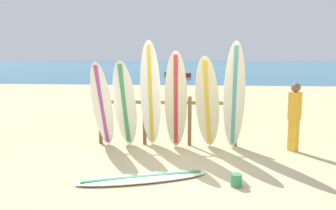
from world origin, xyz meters
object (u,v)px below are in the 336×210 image
(surfboard_leaning_right, at_px, (234,97))
(surfboard_lying_on_sand, at_px, (143,178))
(surfboard_leaning_center_right, at_px, (207,103))
(sand_bucket, at_px, (236,180))
(surfboard_rack, at_px, (167,114))
(surfboard_leaning_center_left, at_px, (151,95))
(beachgoer_standing, at_px, (294,114))
(small_boat_offshore, at_px, (177,73))
(surfboard_leaning_far_left, at_px, (102,105))
(surfboard_leaning_left, at_px, (125,104))
(surfboard_leaning_center, at_px, (176,101))

(surfboard_leaning_right, xyz_separation_m, surfboard_lying_on_sand, (-1.74, -2.03, -1.19))
(surfboard_leaning_center_right, height_order, sand_bucket, surfboard_leaning_center_right)
(surfboard_rack, bearing_deg, surfboard_leaning_center_left, -144.59)
(surfboard_leaning_center_left, xyz_separation_m, surfboard_leaning_center_right, (1.29, -0.13, -0.17))
(beachgoer_standing, bearing_deg, small_boat_offshore, 98.99)
(surfboard_rack, height_order, beachgoer_standing, beachgoer_standing)
(surfboard_leaning_far_left, relative_size, surfboard_leaning_left, 0.99)
(surfboard_leaning_far_left, bearing_deg, surfboard_leaning_left, 15.32)
(surfboard_rack, xyz_separation_m, surfboard_leaning_left, (-0.95, -0.28, 0.27))
(surfboard_leaning_left, bearing_deg, surfboard_leaning_center_right, -2.95)
(surfboard_leaning_left, bearing_deg, surfboard_leaning_center, -7.49)
(surfboard_leaning_center_right, bearing_deg, surfboard_lying_on_sand, -119.22)
(surfboard_leaning_far_left, relative_size, surfboard_lying_on_sand, 0.86)
(surfboard_leaning_center, height_order, surfboard_leaning_center_right, surfboard_leaning_center)
(surfboard_leaning_left, xyz_separation_m, surfboard_lying_on_sand, (0.74, -2.15, -0.98))
(surfboard_leaning_far_left, bearing_deg, beachgoer_standing, 1.59)
(surfboard_rack, bearing_deg, surfboard_leaning_right, -14.53)
(surfboard_leaning_center, height_order, surfboard_leaning_right, surfboard_leaning_right)
(surfboard_lying_on_sand, relative_size, small_boat_offshore, 0.83)
(surfboard_leaning_right, xyz_separation_m, beachgoer_standing, (1.34, 0.10, -0.38))
(surfboard_leaning_center_right, xyz_separation_m, sand_bucket, (0.44, -2.22, -0.96))
(surfboard_leaning_far_left, bearing_deg, surfboard_leaning_center_right, 0.91)
(surfboard_leaning_right, bearing_deg, surfboard_leaning_left, 177.31)
(surfboard_leaning_left, relative_size, surfboard_leaning_center_right, 0.95)
(surfboard_leaning_far_left, xyz_separation_m, surfboard_leaning_left, (0.50, 0.14, 0.01))
(surfboard_leaning_right, xyz_separation_m, small_boat_offshore, (-2.82, 26.41, -0.97))
(surfboard_leaning_center_left, distance_m, small_boat_offshore, 26.30)
(surfboard_leaning_center_right, bearing_deg, surfboard_leaning_left, 177.05)
(surfboard_leaning_right, height_order, surfboard_lying_on_sand, surfboard_leaning_right)
(surfboard_lying_on_sand, xyz_separation_m, sand_bucket, (1.59, -0.17, 0.07))
(surfboard_leaning_right, distance_m, surfboard_lying_on_sand, 2.93)
(surfboard_leaning_far_left, height_order, surfboard_leaning_right, surfboard_leaning_right)
(surfboard_leaning_center_left, relative_size, surfboard_leaning_right, 1.01)
(surfboard_lying_on_sand, relative_size, sand_bucket, 11.05)
(surfboard_leaning_right, height_order, small_boat_offshore, surfboard_leaning_right)
(surfboard_rack, distance_m, sand_bucket, 3.01)
(surfboard_leaning_far_left, distance_m, surfboard_leaning_center_right, 2.39)
(surfboard_rack, bearing_deg, small_boat_offshore, 92.84)
(surfboard_leaning_left, bearing_deg, surfboard_leaning_far_left, -164.68)
(surfboard_leaning_center, relative_size, surfboard_leaning_center_right, 1.05)
(surfboard_rack, xyz_separation_m, surfboard_leaning_right, (1.53, -0.40, 0.48))
(surfboard_leaning_center_right, xyz_separation_m, surfboard_leaning_right, (0.59, -0.02, 0.16))
(sand_bucket, bearing_deg, small_boat_offshore, 95.33)
(surfboard_rack, height_order, surfboard_leaning_center, surfboard_leaning_center)
(surfboard_leaning_center_left, bearing_deg, surfboard_lying_on_sand, -86.16)
(surfboard_leaning_left, distance_m, small_boat_offshore, 26.30)
(surfboard_leaning_center_left, bearing_deg, surfboard_leaning_right, -4.38)
(surfboard_leaning_left, distance_m, surfboard_leaning_center_right, 1.90)
(surfboard_leaning_far_left, distance_m, small_boat_offshore, 26.44)
(sand_bucket, bearing_deg, surfboard_leaning_center_left, 126.48)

